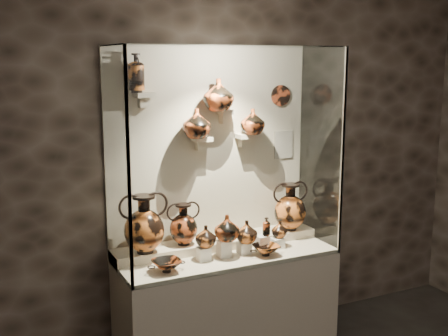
# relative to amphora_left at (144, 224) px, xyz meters

# --- Properties ---
(wall_back) EXTENTS (5.00, 0.02, 3.20)m
(wall_back) POSITION_rel_amphora_left_xyz_m (0.62, 0.21, 0.48)
(wall_back) COLOR #2C221B
(wall_back) RESTS_ON ground
(plinth) EXTENTS (1.70, 0.60, 0.80)m
(plinth) POSITION_rel_amphora_left_xyz_m (0.62, -0.11, -0.72)
(plinth) COLOR #C2B69C
(plinth) RESTS_ON floor
(front_tier) EXTENTS (1.68, 0.58, 0.03)m
(front_tier) POSITION_rel_amphora_left_xyz_m (0.62, -0.11, -0.30)
(front_tier) COLOR beige
(front_tier) RESTS_ON plinth
(rear_tier) EXTENTS (1.70, 0.25, 0.10)m
(rear_tier) POSITION_rel_amphora_left_xyz_m (0.62, 0.06, -0.27)
(rear_tier) COLOR beige
(rear_tier) RESTS_ON plinth
(back_panel) EXTENTS (1.70, 0.03, 1.60)m
(back_panel) POSITION_rel_amphora_left_xyz_m (0.62, 0.20, 0.48)
(back_panel) COLOR #C2B69C
(back_panel) RESTS_ON plinth
(glass_front) EXTENTS (1.70, 0.01, 1.60)m
(glass_front) POSITION_rel_amphora_left_xyz_m (0.62, -0.41, 0.48)
(glass_front) COLOR white
(glass_front) RESTS_ON plinth
(glass_left) EXTENTS (0.01, 0.60, 1.60)m
(glass_left) POSITION_rel_amphora_left_xyz_m (-0.23, -0.11, 0.48)
(glass_left) COLOR white
(glass_left) RESTS_ON plinth
(glass_right) EXTENTS (0.01, 0.60, 1.60)m
(glass_right) POSITION_rel_amphora_left_xyz_m (1.47, -0.11, 0.48)
(glass_right) COLOR white
(glass_right) RESTS_ON plinth
(glass_top) EXTENTS (1.70, 0.60, 0.01)m
(glass_top) POSITION_rel_amphora_left_xyz_m (0.62, -0.11, 1.28)
(glass_top) COLOR white
(glass_top) RESTS_ON back_panel
(frame_post_left) EXTENTS (0.02, 0.02, 1.60)m
(frame_post_left) POSITION_rel_amphora_left_xyz_m (-0.22, -0.40, 0.48)
(frame_post_left) COLOR gray
(frame_post_left) RESTS_ON plinth
(frame_post_right) EXTENTS (0.02, 0.02, 1.60)m
(frame_post_right) POSITION_rel_amphora_left_xyz_m (1.46, -0.40, 0.48)
(frame_post_right) COLOR gray
(frame_post_right) RESTS_ON plinth
(pedestal_a) EXTENTS (0.09, 0.09, 0.10)m
(pedestal_a) POSITION_rel_amphora_left_xyz_m (0.40, -0.16, -0.24)
(pedestal_a) COLOR silver
(pedestal_a) RESTS_ON front_tier
(pedestal_b) EXTENTS (0.09, 0.09, 0.13)m
(pedestal_b) POSITION_rel_amphora_left_xyz_m (0.57, -0.16, -0.22)
(pedestal_b) COLOR silver
(pedestal_b) RESTS_ON front_tier
(pedestal_c) EXTENTS (0.09, 0.09, 0.09)m
(pedestal_c) POSITION_rel_amphora_left_xyz_m (0.74, -0.16, -0.24)
(pedestal_c) COLOR silver
(pedestal_c) RESTS_ON front_tier
(pedestal_d) EXTENTS (0.09, 0.09, 0.12)m
(pedestal_d) POSITION_rel_amphora_left_xyz_m (0.90, -0.16, -0.23)
(pedestal_d) COLOR silver
(pedestal_d) RESTS_ON front_tier
(pedestal_e) EXTENTS (0.09, 0.09, 0.08)m
(pedestal_e) POSITION_rel_amphora_left_xyz_m (1.04, -0.16, -0.25)
(pedestal_e) COLOR silver
(pedestal_e) RESTS_ON front_tier
(bracket_ul) EXTENTS (0.14, 0.12, 0.04)m
(bracket_ul) POSITION_rel_amphora_left_xyz_m (0.07, 0.13, 0.93)
(bracket_ul) COLOR #C2B69C
(bracket_ul) RESTS_ON back_panel
(bracket_ca) EXTENTS (0.14, 0.12, 0.04)m
(bracket_ca) POSITION_rel_amphora_left_xyz_m (0.52, 0.13, 0.58)
(bracket_ca) COLOR #C2B69C
(bracket_ca) RESTS_ON back_panel
(bracket_cb) EXTENTS (0.10, 0.12, 0.04)m
(bracket_cb) POSITION_rel_amphora_left_xyz_m (0.72, 0.13, 0.78)
(bracket_cb) COLOR #C2B69C
(bracket_cb) RESTS_ON back_panel
(bracket_cc) EXTENTS (0.14, 0.12, 0.04)m
(bracket_cc) POSITION_rel_amphora_left_xyz_m (0.90, 0.13, 0.58)
(bracket_cc) COLOR #C2B69C
(bracket_cc) RESTS_ON back_panel
(amphora_left) EXTENTS (0.42, 0.42, 0.44)m
(amphora_left) POSITION_rel_amphora_left_xyz_m (0.00, 0.00, 0.00)
(amphora_left) COLOR #CB6526
(amphora_left) RESTS_ON rear_tier
(amphora_mid) EXTENTS (0.31, 0.31, 0.32)m
(amphora_mid) POSITION_rel_amphora_left_xyz_m (0.33, 0.05, -0.06)
(amphora_mid) COLOR #A2421C
(amphora_mid) RESTS_ON rear_tier
(amphora_right) EXTENTS (0.38, 0.38, 0.40)m
(amphora_right) POSITION_rel_amphora_left_xyz_m (1.27, 0.02, -0.02)
(amphora_right) COLOR #CB6526
(amphora_right) RESTS_ON rear_tier
(jug_a) EXTENTS (0.18, 0.18, 0.16)m
(jug_a) POSITION_rel_amphora_left_xyz_m (0.42, -0.16, -0.11)
(jug_a) COLOR #CB6526
(jug_a) RESTS_ON pedestal_a
(jug_b) EXTENTS (0.25, 0.25, 0.20)m
(jug_b) POSITION_rel_amphora_left_xyz_m (0.59, -0.18, -0.06)
(jug_b) COLOR #A2421C
(jug_b) RESTS_ON pedestal_b
(jug_c) EXTENTS (0.20, 0.20, 0.17)m
(jug_c) POSITION_rel_amphora_left_xyz_m (0.75, -0.18, -0.11)
(jug_c) COLOR #CB6526
(jug_c) RESTS_ON pedestal_c
(jug_e) EXTENTS (0.17, 0.17, 0.13)m
(jug_e) POSITION_rel_amphora_left_xyz_m (1.07, -0.15, -0.14)
(jug_e) COLOR #CB6526
(jug_e) RESTS_ON pedestal_e
(lekythos_small) EXTENTS (0.08, 0.08, 0.16)m
(lekythos_small) POSITION_rel_amphora_left_xyz_m (0.93, -0.18, -0.09)
(lekythos_small) COLOR #A2421C
(lekythos_small) RESTS_ON pedestal_d
(kylix_left) EXTENTS (0.32, 0.30, 0.11)m
(kylix_left) POSITION_rel_amphora_left_xyz_m (0.07, -0.26, -0.24)
(kylix_left) COLOR #A2421C
(kylix_left) RESTS_ON front_tier
(kylix_right) EXTENTS (0.30, 0.28, 0.10)m
(kylix_right) POSITION_rel_amphora_left_xyz_m (0.87, -0.28, -0.24)
(kylix_right) COLOR #CB6526
(kylix_right) RESTS_ON front_tier
(lekythos_tall) EXTENTS (0.14, 0.14, 0.32)m
(lekythos_tall) POSITION_rel_amphora_left_xyz_m (0.01, 0.11, 1.11)
(lekythos_tall) COLOR #CB6526
(lekythos_tall) RESTS_ON bracket_ul
(ovoid_vase_a) EXTENTS (0.26, 0.26, 0.22)m
(ovoid_vase_a) POSITION_rel_amphora_left_xyz_m (0.45, 0.07, 0.71)
(ovoid_vase_a) COLOR #A2421C
(ovoid_vase_a) RESTS_ON bracket_ca
(ovoid_vase_b) EXTENTS (0.24, 0.24, 0.24)m
(ovoid_vase_b) POSITION_rel_amphora_left_xyz_m (0.63, 0.06, 0.92)
(ovoid_vase_b) COLOR #A2421C
(ovoid_vase_b) RESTS_ON bracket_cb
(ovoid_vase_c) EXTENTS (0.21, 0.21, 0.20)m
(ovoid_vase_c) POSITION_rel_amphora_left_xyz_m (0.94, 0.08, 0.70)
(ovoid_vase_c) COLOR #A2421C
(ovoid_vase_c) RESTS_ON bracket_cc
(wall_plate) EXTENTS (0.17, 0.02, 0.17)m
(wall_plate) POSITION_rel_amphora_left_xyz_m (1.25, 0.17, 0.89)
(wall_plate) COLOR #A23F1F
(wall_plate) RESTS_ON back_panel
(info_placard) EXTENTS (0.18, 0.01, 0.23)m
(info_placard) POSITION_rel_amphora_left_xyz_m (1.29, 0.18, 0.48)
(info_placard) COLOR beige
(info_placard) RESTS_ON back_panel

